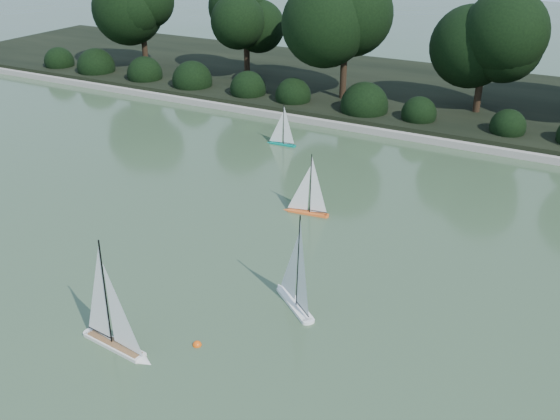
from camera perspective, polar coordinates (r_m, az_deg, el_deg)
name	(u,v)px	position (r m, az deg, el deg)	size (l,w,h in m)	color
ground	(243,312)	(9.82, -3.38, -9.25)	(80.00, 80.00, 0.00)	#2F462A
pond_coping	(417,137)	(17.28, 12.42, 6.54)	(40.00, 0.35, 0.18)	gray
far_bank	(455,99)	(20.98, 15.67, 9.78)	(40.00, 8.00, 0.30)	black
tree_line	(496,30)	(18.72, 19.17, 15.32)	(26.31, 3.93, 4.39)	black
shrub_hedge	(428,115)	(18.00, 13.37, 8.43)	(29.10, 1.10, 1.10)	black
sailboat_white_a	(292,288)	(9.86, 1.15, -7.16)	(1.07, 0.90, 1.70)	white
sailboat_white_b	(117,333)	(9.19, -14.66, -10.80)	(1.33, 0.34, 1.81)	silver
sailboat_orange	(304,203)	(12.71, 2.25, 0.60)	(1.01, 0.27, 1.37)	orange
sailboat_teal	(280,138)	(16.52, 0.00, 6.62)	(0.86, 0.17, 1.18)	#017C67
race_buoy	(197,345)	(9.22, -7.59, -12.15)	(0.13, 0.13, 0.13)	#FF580D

